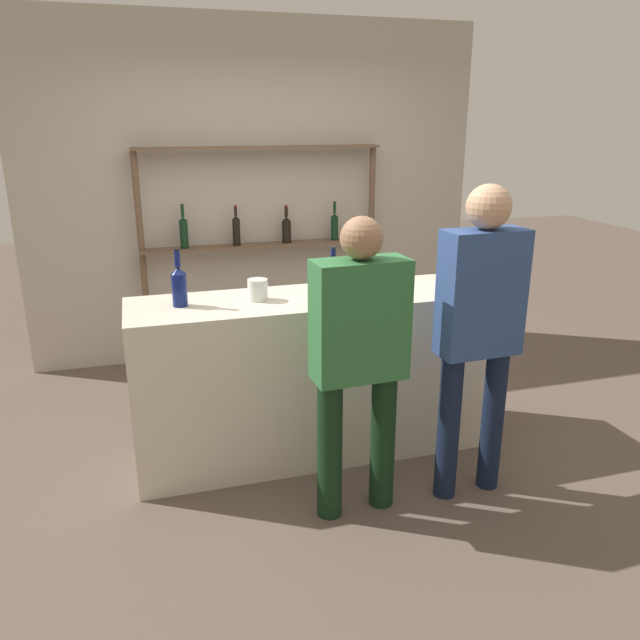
{
  "coord_description": "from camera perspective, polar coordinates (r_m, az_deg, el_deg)",
  "views": [
    {
      "loc": [
        -1.01,
        -3.41,
        2.02
      ],
      "look_at": [
        0.0,
        0.0,
        0.86
      ],
      "focal_mm": 35.0,
      "sensor_mm": 36.0,
      "label": 1
    }
  ],
  "objects": [
    {
      "name": "back_shelf",
      "position": [
        5.29,
        -5.41,
        8.95
      ],
      "size": [
        2.01,
        0.18,
        1.8
      ],
      "color": "brown",
      "rests_on": "ground_plane"
    },
    {
      "name": "back_wall",
      "position": [
        5.44,
        -5.83,
        11.45
      ],
      "size": [
        3.85,
        0.12,
        2.8
      ],
      "primitive_type": "cube",
      "color": "#B2A899",
      "rests_on": "ground_plane"
    },
    {
      "name": "wine_glass",
      "position": [
        3.87,
        1.27,
        4.82
      ],
      "size": [
        0.07,
        0.07,
        0.16
      ],
      "color": "silver",
      "rests_on": "bar_counter"
    },
    {
      "name": "ground_plane",
      "position": [
        4.09,
        0.0,
        -11.49
      ],
      "size": [
        16.0,
        16.0,
        0.0
      ],
      "primitive_type": "plane",
      "color": "brown"
    },
    {
      "name": "counter_bottle_0",
      "position": [
        3.52,
        1.2,
        3.48
      ],
      "size": [
        0.07,
        0.07,
        0.33
      ],
      "color": "#0F1956",
      "rests_on": "bar_counter"
    },
    {
      "name": "counter_bottle_1",
      "position": [
        3.88,
        14.38,
        4.32
      ],
      "size": [
        0.08,
        0.08,
        0.32
      ],
      "color": "#0F1956",
      "rests_on": "bar_counter"
    },
    {
      "name": "cork_jar",
      "position": [
        3.61,
        -5.71,
        2.76
      ],
      "size": [
        0.12,
        0.12,
        0.12
      ],
      "color": "silver",
      "rests_on": "bar_counter"
    },
    {
      "name": "customer_right",
      "position": [
        3.34,
        14.36,
        -0.03
      ],
      "size": [
        0.44,
        0.22,
        1.71
      ],
      "rotation": [
        0.0,
        0.0,
        1.61
      ],
      "color": "#121C33",
      "rests_on": "ground_plane"
    },
    {
      "name": "customer_center",
      "position": [
        3.11,
        3.54,
        -2.75
      ],
      "size": [
        0.48,
        0.23,
        1.58
      ],
      "rotation": [
        0.0,
        0.0,
        1.62
      ],
      "color": "black",
      "rests_on": "ground_plane"
    },
    {
      "name": "bar_counter",
      "position": [
        3.87,
        0.0,
        -4.98
      ],
      "size": [
        2.25,
        0.6,
        1.01
      ],
      "primitive_type": "cube",
      "color": "beige",
      "rests_on": "ground_plane"
    },
    {
      "name": "counter_bottle_2",
      "position": [
        3.55,
        -12.76,
        3.15
      ],
      "size": [
        0.08,
        0.08,
        0.33
      ],
      "color": "#0F1956",
      "rests_on": "bar_counter"
    }
  ]
}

